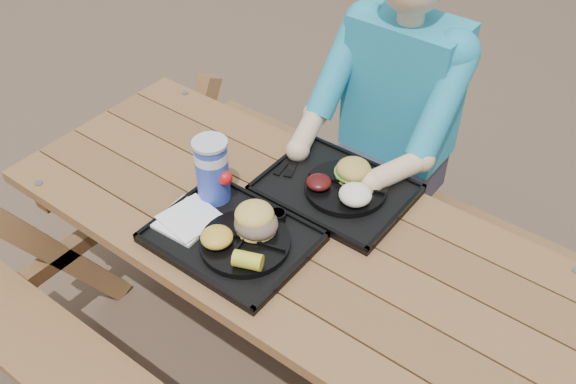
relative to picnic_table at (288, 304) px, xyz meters
The scene contains 18 objects.
ground 0.38m from the picnic_table, ahead, with size 60.00×60.00×0.00m, color #999999.
picnic_table is the anchor object (origin of this frame).
tray_near 0.42m from the picnic_table, 120.32° to the right, with size 0.45×0.35×0.02m, color black.
tray_far 0.44m from the picnic_table, 80.98° to the left, with size 0.45×0.35×0.02m, color black.
plate_near 0.44m from the picnic_table, 102.19° to the right, with size 0.26×0.26×0.02m, color black.
plate_far 0.46m from the picnic_table, 73.81° to the left, with size 0.26×0.26×0.02m, color black.
napkin_stack 0.50m from the picnic_table, 141.42° to the right, with size 0.16×0.16×0.02m, color white.
soda_cup 0.55m from the picnic_table, 167.51° to the right, with size 0.10×0.10×0.20m, color #162FA9.
condiment_bbq 0.42m from the picnic_table, 164.52° to the right, with size 0.05×0.05×0.03m, color #311205.
condiment_mustard 0.41m from the picnic_table, 141.63° to the right, with size 0.05×0.05×0.03m, color yellow.
sandwich 0.49m from the picnic_table, 108.18° to the right, with size 0.12×0.12×0.12m, color #E7B951, non-canonical shape.
mac_cheese 0.49m from the picnic_table, 112.81° to the right, with size 0.09×0.09×0.05m, color gold.
corn_cob 0.50m from the picnic_table, 80.89° to the right, with size 0.08×0.08×0.05m, color yellow, non-canonical shape.
cutlery_far 0.48m from the picnic_table, 123.03° to the left, with size 0.03×0.16×0.01m, color black.
burger 0.54m from the picnic_table, 76.99° to the left, with size 0.11×0.11×0.10m, color gold, non-canonical shape.
baked_beans 0.46m from the picnic_table, 90.60° to the left, with size 0.08×0.08×0.04m, color #460E0E.
potato_salad 0.49m from the picnic_table, 53.54° to the left, with size 0.10×0.10×0.06m, color white.
diner 0.73m from the picnic_table, 91.66° to the left, with size 0.48×0.84×1.28m, color #1CB1C8, non-canonical shape.
Camera 1 is at (0.83, -1.10, 2.09)m, focal length 40.00 mm.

